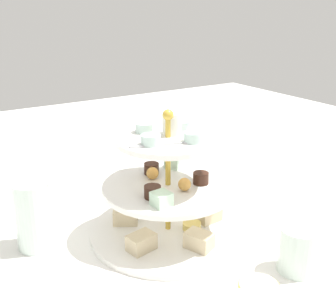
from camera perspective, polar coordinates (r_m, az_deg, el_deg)
name	(u,v)px	position (r m, az deg, el deg)	size (l,w,h in m)	color
ground_plane	(168,233)	(0.83, 0.00, -12.12)	(2.40, 2.40, 0.00)	white
tiered_serving_stand	(168,197)	(0.80, 0.04, -7.26)	(0.30, 0.30, 0.25)	white
water_glass_tall_right	(34,215)	(0.80, -17.95, -9.27)	(0.07, 0.07, 0.13)	silver
water_glass_short_left	(298,250)	(0.74, 17.43, -13.72)	(0.06, 0.06, 0.08)	silver
butter_knife_left	(128,176)	(1.09, -5.57, -4.46)	(0.17, 0.01, 0.00)	silver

